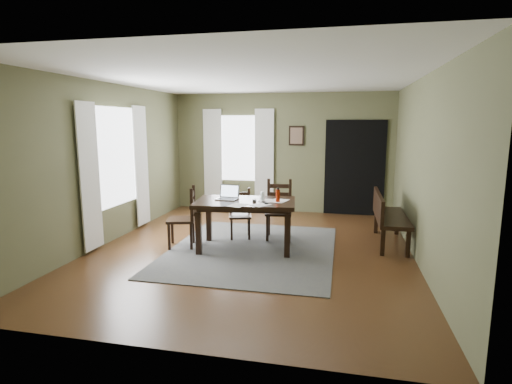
% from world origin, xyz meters
% --- Properties ---
extents(ground, '(5.00, 6.00, 0.01)m').
position_xyz_m(ground, '(0.00, 0.00, -0.01)').
color(ground, '#492C16').
extents(room_shell, '(5.02, 6.02, 2.71)m').
position_xyz_m(room_shell, '(0.00, 0.00, 1.80)').
color(room_shell, brown).
rests_on(room_shell, ground).
extents(rug, '(2.60, 3.20, 0.01)m').
position_xyz_m(rug, '(0.00, 0.00, 0.01)').
color(rug, '#474747').
rests_on(rug, ground).
extents(dining_table, '(1.68, 1.12, 0.79)m').
position_xyz_m(dining_table, '(-0.12, 0.03, 0.70)').
color(dining_table, black).
rests_on(dining_table, rug).
extents(chair_end, '(0.54, 0.54, 1.00)m').
position_xyz_m(chair_end, '(-1.12, -0.08, 0.49)').
color(chair_end, black).
rests_on(chair_end, rug).
extents(chair_back_left, '(0.47, 0.47, 0.87)m').
position_xyz_m(chair_back_left, '(-0.37, 0.67, 0.43)').
color(chair_back_left, black).
rests_on(chair_back_left, rug).
extents(chair_back_right, '(0.50, 0.50, 1.03)m').
position_xyz_m(chair_back_right, '(0.31, 0.76, 0.51)').
color(chair_back_right, black).
rests_on(chair_back_right, rug).
extents(bench, '(0.49, 1.53, 0.86)m').
position_xyz_m(bench, '(2.14, 0.81, 0.52)').
color(bench, black).
rests_on(bench, ground).
extents(laptop, '(0.36, 0.30, 0.23)m').
position_xyz_m(laptop, '(-0.42, 0.11, 0.86)').
color(laptop, '#B7B7BC').
rests_on(laptop, dining_table).
extents(computer_mouse, '(0.08, 0.12, 0.04)m').
position_xyz_m(computer_mouse, '(0.04, -0.02, 0.82)').
color(computer_mouse, '#3F3F42').
rests_on(computer_mouse, dining_table).
extents(tv_remote, '(0.13, 0.18, 0.02)m').
position_xyz_m(tv_remote, '(0.23, -0.12, 0.81)').
color(tv_remote, black).
rests_on(tv_remote, dining_table).
extents(drinking_glass, '(0.08, 0.08, 0.14)m').
position_xyz_m(drinking_glass, '(0.15, 0.09, 0.87)').
color(drinking_glass, silver).
rests_on(drinking_glass, dining_table).
extents(water_bottle, '(0.08, 0.08, 0.23)m').
position_xyz_m(water_bottle, '(0.41, 0.03, 0.91)').
color(water_bottle, '#B0280D').
rests_on(water_bottle, dining_table).
extents(paper_b, '(0.33, 0.35, 0.00)m').
position_xyz_m(paper_b, '(0.19, -0.26, 0.80)').
color(paper_b, white).
rests_on(paper_b, dining_table).
extents(paper_c, '(0.22, 0.28, 0.00)m').
position_xyz_m(paper_c, '(0.20, 0.09, 0.80)').
color(paper_c, white).
rests_on(paper_c, dining_table).
extents(paper_d, '(0.33, 0.38, 0.00)m').
position_xyz_m(paper_d, '(0.41, 0.12, 0.80)').
color(paper_d, white).
rests_on(paper_d, dining_table).
extents(paper_e, '(0.30, 0.35, 0.00)m').
position_xyz_m(paper_e, '(-0.14, -0.36, 0.80)').
color(paper_e, white).
rests_on(paper_e, dining_table).
extents(window_left, '(0.01, 1.30, 1.70)m').
position_xyz_m(window_left, '(-2.47, 0.20, 1.45)').
color(window_left, white).
rests_on(window_left, ground).
extents(window_back, '(1.00, 0.01, 1.50)m').
position_xyz_m(window_back, '(-1.00, 2.97, 1.45)').
color(window_back, white).
rests_on(window_back, ground).
extents(curtain_left_near, '(0.03, 0.48, 2.30)m').
position_xyz_m(curtain_left_near, '(-2.44, -0.62, 1.20)').
color(curtain_left_near, silver).
rests_on(curtain_left_near, ground).
extents(curtain_left_far, '(0.03, 0.48, 2.30)m').
position_xyz_m(curtain_left_far, '(-2.44, 1.02, 1.20)').
color(curtain_left_far, silver).
rests_on(curtain_left_far, ground).
extents(curtain_back_left, '(0.44, 0.03, 2.30)m').
position_xyz_m(curtain_back_left, '(-1.62, 2.94, 1.20)').
color(curtain_back_left, silver).
rests_on(curtain_back_left, ground).
extents(curtain_back_right, '(0.44, 0.03, 2.30)m').
position_xyz_m(curtain_back_right, '(-0.38, 2.94, 1.20)').
color(curtain_back_right, silver).
rests_on(curtain_back_right, ground).
extents(framed_picture, '(0.34, 0.03, 0.44)m').
position_xyz_m(framed_picture, '(0.35, 2.97, 1.75)').
color(framed_picture, black).
rests_on(framed_picture, ground).
extents(doorway_back, '(1.30, 0.03, 2.10)m').
position_xyz_m(doorway_back, '(1.65, 2.97, 1.05)').
color(doorway_back, black).
rests_on(doorway_back, ground).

